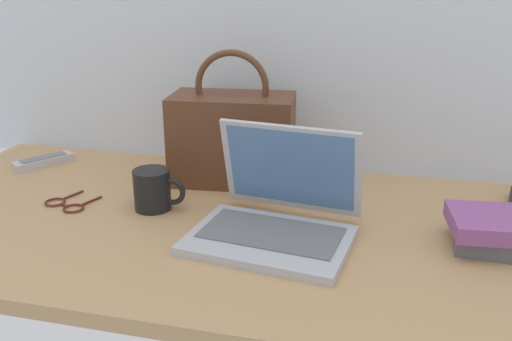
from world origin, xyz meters
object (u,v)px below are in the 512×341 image
Objects in this scene: laptop at (277,214)px; handbag at (233,137)px; coffee_mug at (153,189)px; remote_control_far at (44,161)px; eyeglasses at (66,205)px; book_stack at (499,231)px.

handbag is (-0.17, 0.28, 0.07)m from laptop.
handbag reaches higher than coffee_mug.
remote_control_far is 1.24× the size of eyeglasses.
handbag is at bearing 60.39° from coffee_mug.
laptop is at bearing -58.08° from handbag.
remote_control_far reaches higher than eyeglasses.
laptop reaches higher than remote_control_far.
remote_control_far is at bearing 132.15° from eyeglasses.
book_stack is (0.60, -0.23, -0.08)m from handbag.
coffee_mug is at bearing -25.60° from remote_control_far.
handbag is (0.12, 0.21, 0.07)m from coffee_mug.
coffee_mug is 0.36× the size of handbag.
eyeglasses is at bearing -47.85° from remote_control_far.
laptop is 0.43m from book_stack.
book_stack is at bearing -10.65° from remote_control_far.
eyeglasses is at bearing -169.81° from coffee_mug.
remote_control_far is (-0.41, 0.20, -0.04)m from coffee_mug.
remote_control_far is at bearing 159.81° from laptop.
remote_control_far is at bearing 169.35° from book_stack.
coffee_mug is at bearing 178.84° from book_stack.
book_stack is at bearing -1.16° from coffee_mug.
coffee_mug is 0.21m from eyeglasses.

